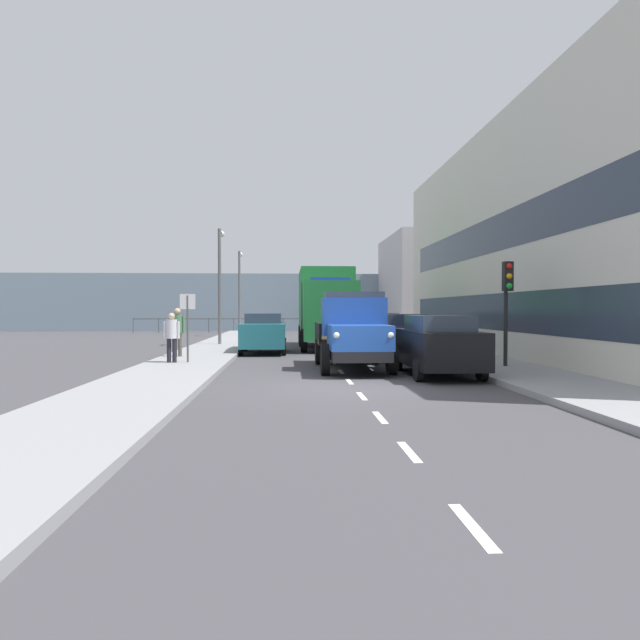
# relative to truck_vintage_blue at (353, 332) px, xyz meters

# --- Properties ---
(ground_plane) EXTENTS (80.00, 80.00, 0.00)m
(ground_plane) POSITION_rel_truck_vintage_blue_xyz_m (0.42, -7.23, -1.18)
(ground_plane) COLOR #423F44
(sidewalk_left) EXTENTS (2.74, 43.63, 0.15)m
(sidewalk_left) POSITION_rel_truck_vintage_blue_xyz_m (-4.55, -7.23, -1.10)
(sidewalk_left) COLOR gray
(sidewalk_left) RESTS_ON ground_plane
(sidewalk_right) EXTENTS (2.74, 43.63, 0.15)m
(sidewalk_right) POSITION_rel_truck_vintage_blue_xyz_m (5.40, -7.23, -1.10)
(sidewalk_right) COLOR gray
(sidewalk_right) RESTS_ON ground_plane
(road_centreline_markings) EXTENTS (0.12, 40.29, 0.01)m
(road_centreline_markings) POSITION_rel_truck_vintage_blue_xyz_m (0.42, -6.63, -1.17)
(road_centreline_markings) COLOR silver
(road_centreline_markings) RESTS_ON ground_plane
(building_terrace) EXTENTS (7.47, 25.40, 9.31)m
(building_terrace) POSITION_rel_truck_vintage_blue_xyz_m (-9.64, -5.21, 3.47)
(building_terrace) COLOR beige
(building_terrace) RESTS_ON ground_plane
(building_far_block) EXTENTS (7.46, 10.43, 7.63)m
(building_far_block) POSITION_rel_truck_vintage_blue_xyz_m (-9.65, -26.61, 2.64)
(building_far_block) COLOR #B7B2B7
(building_far_block) RESTS_ON ground_plane
(sea_horizon) EXTENTS (80.00, 0.80, 5.00)m
(sea_horizon) POSITION_rel_truck_vintage_blue_xyz_m (0.42, -32.05, 1.32)
(sea_horizon) COLOR gray
(sea_horizon) RESTS_ON ground_plane
(seawall_railing) EXTENTS (28.08, 0.08, 1.20)m
(seawall_railing) POSITION_rel_truck_vintage_blue_xyz_m (0.42, -28.45, -0.26)
(seawall_railing) COLOR #4C5156
(seawall_railing) RESTS_ON ground_plane
(truck_vintage_blue) EXTENTS (2.17, 5.64, 2.43)m
(truck_vintage_blue) POSITION_rel_truck_vintage_blue_xyz_m (0.00, 0.00, 0.00)
(truck_vintage_blue) COLOR black
(truck_vintage_blue) RESTS_ON ground_plane
(lorry_cargo_green) EXTENTS (2.58, 8.20, 3.87)m
(lorry_cargo_green) POSITION_rel_truck_vintage_blue_xyz_m (0.17, -10.14, 0.90)
(lorry_cargo_green) COLOR #1E7033
(lorry_cargo_green) RESTS_ON ground_plane
(car_black_kerbside_near) EXTENTS (1.88, 4.38, 1.72)m
(car_black_kerbside_near) POSITION_rel_truck_vintage_blue_xyz_m (-2.23, 1.53, -0.28)
(car_black_kerbside_near) COLOR black
(car_black_kerbside_near) RESTS_ON ground_plane
(car_navy_kerbside_1) EXTENTS (1.92, 3.83, 1.72)m
(car_navy_kerbside_1) POSITION_rel_truck_vintage_blue_xyz_m (-2.23, -3.66, -0.28)
(car_navy_kerbside_1) COLOR navy
(car_navy_kerbside_1) RESTS_ON ground_plane
(car_maroon_kerbside_2) EXTENTS (1.83, 4.46, 1.72)m
(car_maroon_kerbside_2) POSITION_rel_truck_vintage_blue_xyz_m (-2.23, -8.84, -0.28)
(car_maroon_kerbside_2) COLOR maroon
(car_maroon_kerbside_2) RESTS_ON ground_plane
(car_silver_kerbside_3) EXTENTS (1.76, 4.45, 1.72)m
(car_silver_kerbside_3) POSITION_rel_truck_vintage_blue_xyz_m (-2.23, -14.43, -0.28)
(car_silver_kerbside_3) COLOR #B7BABF
(car_silver_kerbside_3) RESTS_ON ground_plane
(car_teal_oppositeside_0) EXTENTS (1.93, 4.07, 1.72)m
(car_teal_oppositeside_0) POSITION_rel_truck_vintage_blue_xyz_m (3.08, -6.95, -0.28)
(car_teal_oppositeside_0) COLOR #1E6670
(car_teal_oppositeside_0) RESTS_ON ground_plane
(pedestrian_with_bag) EXTENTS (0.53, 0.34, 1.63)m
(pedestrian_with_bag) POSITION_rel_truck_vintage_blue_xyz_m (5.84, -1.29, -0.08)
(pedestrian_with_bag) COLOR black
(pedestrian_with_bag) RESTS_ON sidewalk_right
(pedestrian_by_lamp) EXTENTS (0.53, 0.34, 1.79)m
(pedestrian_by_lamp) POSITION_rel_truck_vintage_blue_xyz_m (6.12, -3.69, 0.03)
(pedestrian_by_lamp) COLOR #4C473D
(pedestrian_by_lamp) RESTS_ON sidewalk_right
(traffic_light_near) EXTENTS (0.28, 0.41, 3.20)m
(traffic_light_near) POSITION_rel_truck_vintage_blue_xyz_m (-4.66, 0.57, 1.29)
(traffic_light_near) COLOR black
(traffic_light_near) RESTS_ON sidewalk_left
(lamp_post_promenade) EXTENTS (0.32, 1.14, 5.80)m
(lamp_post_promenade) POSITION_rel_truck_vintage_blue_xyz_m (5.46, -11.27, 2.47)
(lamp_post_promenade) COLOR #59595B
(lamp_post_promenade) RESTS_ON sidewalk_right
(lamp_post_far) EXTENTS (0.32, 1.14, 5.79)m
(lamp_post_far) POSITION_rel_truck_vintage_blue_xyz_m (5.39, -22.08, 2.47)
(lamp_post_far) COLOR #59595B
(lamp_post_far) RESTS_ON sidewalk_right
(street_sign) EXTENTS (0.50, 0.07, 2.25)m
(street_sign) POSITION_rel_truck_vintage_blue_xyz_m (5.33, -1.35, 0.50)
(street_sign) COLOR #4C4C4C
(street_sign) RESTS_ON sidewalk_right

